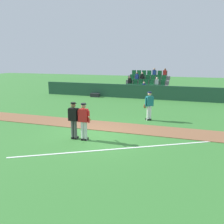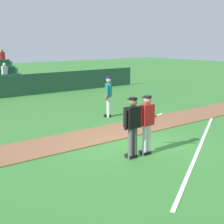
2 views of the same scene
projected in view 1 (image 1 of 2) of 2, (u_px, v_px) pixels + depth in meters
The scene contains 9 objects.
ground_plane at pixel (94, 136), 11.84m from camera, with size 80.00×80.00×0.00m, color #387A33.
infield_dirt_path at pixel (106, 126), 13.49m from camera, with size 28.00×1.84×0.03m, color brown.
foul_line_chalk at pixel (153, 146), 10.45m from camera, with size 12.00×0.10×0.01m, color white.
dugout_fence at pixel (142, 92), 22.41m from camera, with size 20.00×0.16×1.30m, color #234C38.
stadium_bleachers at pixel (146, 88), 24.52m from camera, with size 4.45×3.80×2.70m.
batter_red_jersey at pixel (84, 120), 10.98m from camera, with size 0.69×0.78×1.76m.
umpire_home_plate at pixel (74, 118), 11.17m from camera, with size 0.59×0.31×1.76m.
runner_teal_jersey at pixel (149, 105), 14.59m from camera, with size 0.59×0.48×1.76m.
equipment_bag at pixel (95, 95), 23.50m from camera, with size 0.90×0.36×0.36m, color #232328.
Camera 1 is at (4.41, -10.43, 3.76)m, focal length 38.57 mm.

